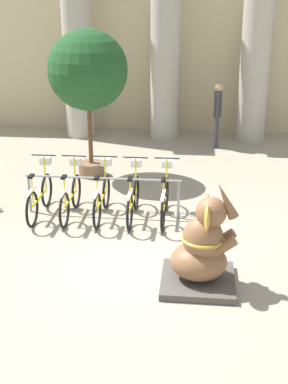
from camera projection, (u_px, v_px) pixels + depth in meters
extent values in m
plane|color=#9E937F|center=(130.00, 266.00, 8.48)|extent=(60.00, 60.00, 0.00)
cube|color=#C6B78E|center=(168.00, 28.00, 15.35)|extent=(20.00, 0.20, 6.00)
cylinder|color=#ADA899|center=(77.00, 48.00, 14.85)|extent=(0.80, 0.80, 5.00)
cylinder|color=#ADA899|center=(165.00, 49.00, 14.61)|extent=(0.80, 0.80, 5.00)
cylinder|color=#ADA899|center=(256.00, 51.00, 14.37)|extent=(0.80, 0.80, 5.00)
cylinder|color=gray|center=(30.00, 194.00, 10.36)|extent=(0.05, 0.05, 0.75)
cylinder|color=gray|center=(178.00, 200.00, 10.08)|extent=(0.05, 0.05, 0.75)
cylinder|color=gray|center=(102.00, 178.00, 10.09)|extent=(2.99, 0.04, 0.04)
torus|color=black|center=(47.00, 190.00, 10.64)|extent=(0.05, 0.68, 0.68)
torus|color=black|center=(32.00, 209.00, 9.73)|extent=(0.05, 0.68, 0.68)
cube|color=yellow|center=(40.00, 197.00, 10.17)|extent=(0.04, 0.88, 0.04)
cube|color=silver|center=(31.00, 191.00, 9.61)|extent=(0.06, 0.56, 0.03)
cylinder|color=yellow|center=(32.00, 192.00, 9.72)|extent=(0.03, 0.03, 0.59)
cube|color=black|center=(31.00, 176.00, 9.61)|extent=(0.08, 0.18, 0.04)
cylinder|color=yellow|center=(45.00, 173.00, 10.47)|extent=(0.03, 0.03, 0.74)
cylinder|color=black|center=(44.00, 155.00, 10.33)|extent=(0.48, 0.03, 0.03)
cube|color=silver|center=(46.00, 161.00, 10.48)|extent=(0.20, 0.16, 0.14)
torus|color=black|center=(76.00, 191.00, 10.60)|extent=(0.05, 0.68, 0.68)
torus|color=black|center=(64.00, 210.00, 9.69)|extent=(0.05, 0.68, 0.68)
cube|color=yellow|center=(70.00, 198.00, 10.12)|extent=(0.04, 0.88, 0.04)
cube|color=silver|center=(63.00, 192.00, 9.56)|extent=(0.06, 0.56, 0.03)
cylinder|color=yellow|center=(65.00, 193.00, 9.68)|extent=(0.03, 0.03, 0.59)
cube|color=black|center=(64.00, 177.00, 9.56)|extent=(0.08, 0.18, 0.04)
cylinder|color=yellow|center=(75.00, 174.00, 10.42)|extent=(0.03, 0.03, 0.74)
cylinder|color=black|center=(74.00, 156.00, 10.29)|extent=(0.48, 0.03, 0.03)
cube|color=silver|center=(76.00, 161.00, 10.43)|extent=(0.20, 0.16, 0.14)
torus|color=black|center=(106.00, 192.00, 10.57)|extent=(0.05, 0.68, 0.68)
torus|color=black|center=(97.00, 211.00, 9.66)|extent=(0.05, 0.68, 0.68)
cube|color=yellow|center=(102.00, 199.00, 10.09)|extent=(0.04, 0.88, 0.04)
cube|color=silver|center=(96.00, 193.00, 9.53)|extent=(0.06, 0.56, 0.03)
cylinder|color=yellow|center=(98.00, 194.00, 9.65)|extent=(0.03, 0.03, 0.59)
cube|color=black|center=(97.00, 178.00, 9.53)|extent=(0.08, 0.18, 0.04)
cylinder|color=yellow|center=(105.00, 175.00, 10.39)|extent=(0.03, 0.03, 0.74)
cylinder|color=black|center=(105.00, 156.00, 10.26)|extent=(0.48, 0.03, 0.03)
cube|color=silver|center=(106.00, 162.00, 10.40)|extent=(0.20, 0.16, 0.14)
torus|color=black|center=(136.00, 193.00, 10.50)|extent=(0.05, 0.68, 0.68)
torus|color=black|center=(130.00, 213.00, 9.60)|extent=(0.05, 0.68, 0.68)
cube|color=yellow|center=(133.00, 200.00, 10.03)|extent=(0.04, 0.88, 0.04)
cube|color=silver|center=(129.00, 194.00, 9.47)|extent=(0.06, 0.56, 0.03)
cylinder|color=yellow|center=(130.00, 195.00, 9.58)|extent=(0.03, 0.03, 0.59)
cube|color=black|center=(130.00, 179.00, 9.47)|extent=(0.08, 0.18, 0.04)
cylinder|color=yellow|center=(136.00, 176.00, 10.33)|extent=(0.03, 0.03, 0.74)
cylinder|color=black|center=(136.00, 158.00, 10.19)|extent=(0.48, 0.03, 0.03)
cube|color=silver|center=(136.00, 163.00, 10.34)|extent=(0.20, 0.16, 0.14)
torus|color=black|center=(166.00, 194.00, 10.46)|extent=(0.05, 0.68, 0.68)
torus|color=black|center=(163.00, 214.00, 9.56)|extent=(0.05, 0.68, 0.68)
cube|color=yellow|center=(165.00, 201.00, 9.99)|extent=(0.04, 0.88, 0.04)
cube|color=silver|center=(163.00, 195.00, 9.43)|extent=(0.06, 0.56, 0.03)
cylinder|color=yellow|center=(163.00, 196.00, 9.54)|extent=(0.03, 0.03, 0.59)
cube|color=black|center=(164.00, 180.00, 9.43)|extent=(0.08, 0.18, 0.04)
cylinder|color=yellow|center=(167.00, 177.00, 10.29)|extent=(0.03, 0.03, 0.74)
cylinder|color=black|center=(167.00, 158.00, 10.15)|extent=(0.48, 0.03, 0.03)
cube|color=silver|center=(167.00, 164.00, 10.30)|extent=(0.20, 0.16, 0.14)
cube|color=#4C4742|center=(198.00, 281.00, 7.95)|extent=(1.09, 1.09, 0.11)
ellipsoid|color=brown|center=(199.00, 261.00, 7.83)|extent=(0.84, 0.74, 0.54)
ellipsoid|color=brown|center=(203.00, 239.00, 7.69)|extent=(0.59, 0.54, 0.69)
sphere|color=brown|center=(211.00, 212.00, 7.53)|extent=(0.44, 0.44, 0.44)
ellipsoid|color=#B79333|center=(207.00, 206.00, 7.74)|extent=(0.08, 0.32, 0.38)
ellipsoid|color=#B79333|center=(207.00, 219.00, 7.33)|extent=(0.08, 0.32, 0.38)
cone|color=brown|center=(226.00, 200.00, 7.44)|extent=(0.38, 0.16, 0.56)
cylinder|color=brown|center=(221.00, 240.00, 7.81)|extent=(0.44, 0.15, 0.39)
cylinder|color=brown|center=(222.00, 248.00, 7.58)|extent=(0.44, 0.15, 0.39)
torus|color=#B79333|center=(203.00, 239.00, 7.69)|extent=(0.62, 0.62, 0.05)
cylinder|color=#383342|center=(216.00, 131.00, 14.55)|extent=(0.11, 0.11, 0.86)
cylinder|color=#383342|center=(216.00, 133.00, 14.39)|extent=(0.11, 0.11, 0.86)
cube|color=#333338|center=(218.00, 104.00, 14.20)|extent=(0.20, 0.32, 0.64)
sphere|color=tan|center=(219.00, 87.00, 14.03)|extent=(0.23, 0.23, 0.23)
cylinder|color=#333338|center=(218.00, 102.00, 14.37)|extent=(0.07, 0.07, 0.58)
cylinder|color=#333338|center=(218.00, 105.00, 14.00)|extent=(0.07, 0.07, 0.58)
cylinder|color=brown|center=(91.00, 169.00, 12.42)|extent=(0.60, 0.60, 0.32)
cylinder|color=brown|center=(90.00, 133.00, 12.11)|extent=(0.10, 0.10, 1.41)
sphere|color=#1E4C23|center=(88.00, 70.00, 11.59)|extent=(1.76, 1.76, 1.76)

